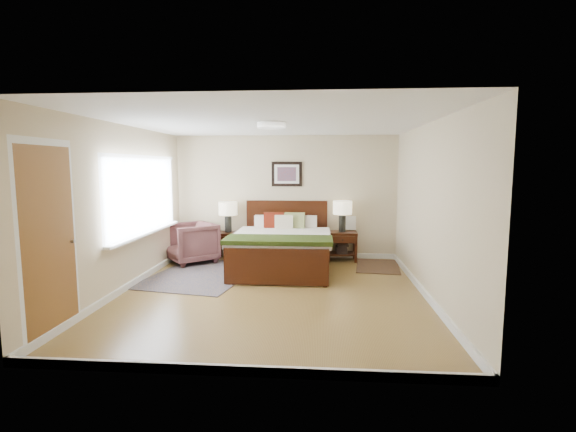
{
  "coord_description": "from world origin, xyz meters",
  "views": [
    {
      "loc": [
        0.7,
        -6.0,
        1.88
      ],
      "look_at": [
        0.17,
        0.91,
        1.05
      ],
      "focal_mm": 26.0,
      "sensor_mm": 36.0,
      "label": 1
    }
  ],
  "objects_px": {
    "nightstand_left": "(228,238)",
    "nightstand_right": "(342,243)",
    "bed": "(282,241)",
    "rug_persian": "(202,274)",
    "armchair": "(191,243)",
    "lamp_left": "(228,211)",
    "lamp_right": "(342,210)"
  },
  "relations": [
    {
      "from": "nightstand_left",
      "to": "nightstand_right",
      "type": "distance_m",
      "value": 2.3
    },
    {
      "from": "bed",
      "to": "rug_persian",
      "type": "distance_m",
      "value": 1.54
    },
    {
      "from": "nightstand_right",
      "to": "armchair",
      "type": "height_order",
      "value": "armchair"
    },
    {
      "from": "lamp_left",
      "to": "armchair",
      "type": "relative_size",
      "value": 0.71
    },
    {
      "from": "lamp_right",
      "to": "armchair",
      "type": "bearing_deg",
      "value": -171.67
    },
    {
      "from": "rug_persian",
      "to": "nightstand_left",
      "type": "bearing_deg",
      "value": 92.05
    },
    {
      "from": "lamp_right",
      "to": "bed",
      "type": "bearing_deg",
      "value": -143.53
    },
    {
      "from": "nightstand_left",
      "to": "lamp_right",
      "type": "relative_size",
      "value": 0.89
    },
    {
      "from": "nightstand_left",
      "to": "nightstand_right",
      "type": "relative_size",
      "value": 0.93
    },
    {
      "from": "armchair",
      "to": "rug_persian",
      "type": "relative_size",
      "value": 0.39
    },
    {
      "from": "bed",
      "to": "lamp_right",
      "type": "distance_m",
      "value": 1.48
    },
    {
      "from": "nightstand_left",
      "to": "nightstand_right",
      "type": "xyz_separation_m",
      "value": [
        2.3,
        0.01,
        -0.07
      ]
    },
    {
      "from": "nightstand_left",
      "to": "bed",
      "type": "bearing_deg",
      "value": -34.56
    },
    {
      "from": "armchair",
      "to": "lamp_left",
      "type": "bearing_deg",
      "value": 83.74
    },
    {
      "from": "nightstand_right",
      "to": "armchair",
      "type": "relative_size",
      "value": 0.68
    },
    {
      "from": "bed",
      "to": "rug_persian",
      "type": "xyz_separation_m",
      "value": [
        -1.36,
        -0.49,
        -0.53
      ]
    },
    {
      "from": "nightstand_right",
      "to": "rug_persian",
      "type": "distance_m",
      "value": 2.83
    },
    {
      "from": "bed",
      "to": "nightstand_right",
      "type": "distance_m",
      "value": 1.4
    },
    {
      "from": "bed",
      "to": "lamp_left",
      "type": "relative_size",
      "value": 3.53
    },
    {
      "from": "nightstand_left",
      "to": "rug_persian",
      "type": "height_order",
      "value": "nightstand_left"
    },
    {
      "from": "nightstand_right",
      "to": "rug_persian",
      "type": "xyz_separation_m",
      "value": [
        -2.48,
        -1.31,
        -0.35
      ]
    },
    {
      "from": "lamp_right",
      "to": "rug_persian",
      "type": "relative_size",
      "value": 0.27
    },
    {
      "from": "nightstand_left",
      "to": "lamp_left",
      "type": "height_order",
      "value": "lamp_left"
    },
    {
      "from": "nightstand_right",
      "to": "armchair",
      "type": "bearing_deg",
      "value": -171.9
    },
    {
      "from": "nightstand_left",
      "to": "nightstand_right",
      "type": "bearing_deg",
      "value": 0.19
    },
    {
      "from": "nightstand_left",
      "to": "rug_persian",
      "type": "relative_size",
      "value": 0.24
    },
    {
      "from": "nightstand_right",
      "to": "rug_persian",
      "type": "height_order",
      "value": "nightstand_right"
    },
    {
      "from": "rug_persian",
      "to": "armchair",
      "type": "bearing_deg",
      "value": 127.63
    },
    {
      "from": "nightstand_right",
      "to": "lamp_left",
      "type": "relative_size",
      "value": 0.96
    },
    {
      "from": "lamp_right",
      "to": "nightstand_left",
      "type": "bearing_deg",
      "value": -179.51
    },
    {
      "from": "lamp_left",
      "to": "armchair",
      "type": "distance_m",
      "value": 0.97
    },
    {
      "from": "nightstand_right",
      "to": "lamp_right",
      "type": "bearing_deg",
      "value": 90.0
    }
  ]
}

